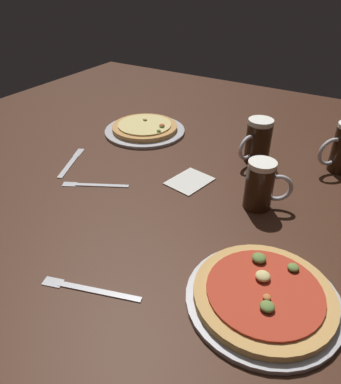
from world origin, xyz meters
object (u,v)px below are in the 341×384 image
Objects in this scene: beer_mug_pale at (258,141)px; napkin_folded at (190,181)px; knife_right at (71,162)px; pizza_plate_near at (264,296)px; beer_mug_dark at (261,185)px; pizza_plate_far at (145,129)px; fork_spare at (94,185)px; fork_left at (88,289)px.

beer_mug_pale is 0.29m from napkin_folded.
beer_mug_pale is 0.65m from knife_right.
pizza_plate_near is 1.58× the size of knife_right.
napkin_folded is at bearing 13.72° from knife_right.
beer_mug_dark is at bearing 7.50° from knife_right.
knife_right is (-0.07, -0.35, -0.01)m from pizza_plate_far.
fork_spare is (-0.25, -0.18, -0.00)m from napkin_folded.
beer_mug_dark is 0.24m from napkin_folded.
napkin_folded is 0.70× the size of fork_spare.
napkin_folded reaches higher than fork_spare.
beer_mug_pale is 0.68× the size of fork_left.
napkin_folded is 0.67× the size of knife_right.
napkin_folded is 0.43m from knife_right.
fork_left is 1.14× the size of fork_spare.
fork_left is at bearing -112.62° from beer_mug_dark.
napkin_folded is at bearing -117.74° from beer_mug_pale.
pizza_plate_far reaches higher than fork_spare.
beer_mug_pale is at bearing 48.16° from fork_spare.
fork_left is (0.03, -0.51, -0.00)m from napkin_folded.
pizza_plate_near reaches higher than fork_spare.
fork_spare is at bearing -131.84° from beer_mug_pale.
napkin_folded is (-0.13, -0.24, -0.07)m from beer_mug_pale.
pizza_plate_near is 0.82m from knife_right.
fork_spare is (-0.28, 0.33, 0.00)m from fork_left.
pizza_plate_far reaches higher than knife_right.
fork_left is at bearing -50.27° from fork_spare.
pizza_plate_far is 0.42m from napkin_folded.
beer_mug_dark is 0.66m from knife_right.
beer_mug_dark reaches higher than pizza_plate_near.
napkin_folded is (-0.36, 0.34, -0.01)m from pizza_plate_near.
pizza_plate_far is at bearing 78.20° from knife_right.
beer_mug_dark reaches higher than knife_right.
beer_mug_dark is at bearing -24.48° from pizza_plate_far.
fork_spare is (0.17, -0.07, 0.00)m from knife_right.
napkin_folded is 0.61× the size of fork_left.
beer_mug_pale reaches higher than beer_mug_dark.
napkin_folded is 0.51m from fork_left.
beer_mug_dark is 0.65× the size of fork_left.
fork_left is at bearing -153.64° from pizza_plate_near.
pizza_plate_near is at bearing 26.36° from fork_left.
fork_spare is at bearing -77.37° from pizza_plate_far.
napkin_folded is at bearing 176.07° from beer_mug_dark.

